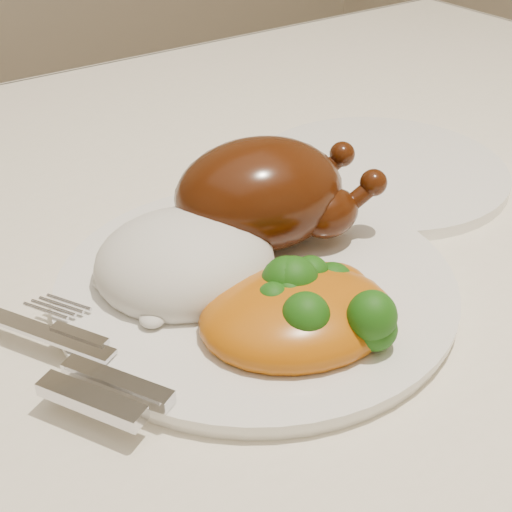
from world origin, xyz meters
TOP-DOWN VIEW (x-y plane):
  - dining_table at (0.00, 0.00)m, footprint 1.60×0.90m
  - tablecloth at (0.00, 0.00)m, footprint 1.73×1.03m
  - dinner_plate at (0.10, -0.04)m, footprint 0.34×0.34m
  - side_plate at (0.31, 0.05)m, footprint 0.30×0.30m
  - roast_chicken at (0.14, 0.01)m, footprint 0.17×0.13m
  - rice_mound at (0.06, -0.01)m, footprint 0.17×0.16m
  - mac_and_cheese at (0.10, -0.10)m, footprint 0.16×0.14m
  - cutlery at (-0.04, -0.06)m, footprint 0.07×0.16m

SIDE VIEW (x-z plane):
  - dining_table at x=0.00m, z-range 0.29..1.05m
  - tablecloth at x=0.00m, z-range 0.65..0.83m
  - side_plate at x=0.31m, z-range 0.77..0.78m
  - dinner_plate at x=0.10m, z-range 0.77..0.78m
  - cutlery at x=-0.04m, z-range 0.78..0.79m
  - mac_and_cheese at x=0.10m, z-range 0.77..0.82m
  - rice_mound at x=0.06m, z-range 0.76..0.83m
  - roast_chicken at x=0.14m, z-range 0.78..0.86m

